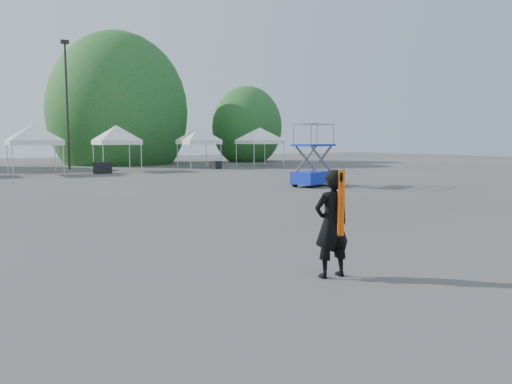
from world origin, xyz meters
TOP-DOWN VIEW (x-y plane):
  - ground at (0.00, 0.00)m, footprint 120.00×120.00m
  - light_pole_east at (3.00, 32.00)m, footprint 0.60×0.25m
  - tree_mid_e at (9.00, 39.00)m, footprint 5.12×5.12m
  - tree_far_e at (22.00, 37.00)m, footprint 3.84×3.84m
  - tent_e at (-0.13, 27.01)m, footprint 4.51×4.51m
  - tent_f at (5.48, 27.70)m, footprint 4.11×4.11m
  - tent_g at (12.41, 28.52)m, footprint 4.01×4.01m
  - tent_h at (17.97, 28.08)m, footprint 4.47×4.47m
  - man at (0.32, -2.19)m, footprint 0.69×0.49m
  - scissor_lift at (10.30, 10.90)m, footprint 2.63×1.89m
  - crate_mid at (3.90, 25.79)m, footprint 1.12×0.94m
  - crate_east at (12.97, 26.65)m, footprint 0.95×0.85m

SIDE VIEW (x-z plane):
  - ground at x=0.00m, z-range 0.00..0.00m
  - crate_east at x=12.97m, z-range 0.00..0.61m
  - crate_mid at x=3.90m, z-range 0.00..0.79m
  - man at x=0.32m, z-range 0.00..1.81m
  - scissor_lift at x=10.30m, z-range 0.01..3.07m
  - tent_g at x=12.41m, z-range 1.12..5.00m
  - tent_f at x=5.48m, z-range 1.12..5.00m
  - tent_h at x=17.97m, z-range 1.12..5.00m
  - tent_e at x=-0.13m, z-range 1.12..5.00m
  - tree_far_e at x=22.00m, z-range 0.70..6.55m
  - tree_mid_e at x=9.00m, z-range 0.94..8.74m
  - light_pole_east at x=3.00m, z-range 0.62..10.42m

